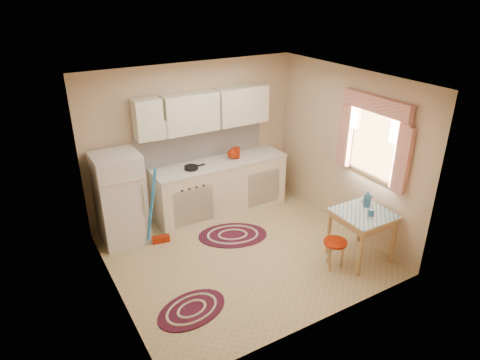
# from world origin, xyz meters

# --- Properties ---
(room_shell) EXTENTS (3.64, 3.60, 2.52)m
(room_shell) POSITION_xyz_m (0.16, 0.24, 1.60)
(room_shell) COLOR tan
(room_shell) RESTS_ON ground
(fridge) EXTENTS (0.65, 0.60, 1.40)m
(fridge) POSITION_xyz_m (-1.36, 1.25, 0.70)
(fridge) COLOR silver
(fridge) RESTS_ON ground
(broom) EXTENTS (0.30, 0.17, 1.20)m
(broom) POSITION_xyz_m (-0.92, 0.90, 0.60)
(broom) COLOR blue
(broom) RESTS_ON ground
(base_cabinets) EXTENTS (2.25, 0.60, 0.88)m
(base_cabinets) POSITION_xyz_m (0.32, 1.30, 0.44)
(base_cabinets) COLOR white
(base_cabinets) RESTS_ON ground
(countertop) EXTENTS (2.27, 0.62, 0.04)m
(countertop) POSITION_xyz_m (0.32, 1.30, 0.90)
(countertop) COLOR silver
(countertop) RESTS_ON base_cabinets
(frying_pan) EXTENTS (0.23, 0.23, 0.05)m
(frying_pan) POSITION_xyz_m (-0.21, 1.25, 0.94)
(frying_pan) COLOR black
(frying_pan) RESTS_ON countertop
(red_kettle) EXTENTS (0.20, 0.18, 0.18)m
(red_kettle) POSITION_xyz_m (0.55, 1.30, 1.01)
(red_kettle) COLOR #941E05
(red_kettle) RESTS_ON countertop
(red_canister) EXTENTS (0.13, 0.13, 0.16)m
(red_canister) POSITION_xyz_m (0.63, 1.30, 1.00)
(red_canister) COLOR #941E05
(red_canister) RESTS_ON countertop
(table) EXTENTS (0.72, 0.72, 0.72)m
(table) POSITION_xyz_m (1.38, -0.89, 0.36)
(table) COLOR tan
(table) RESTS_ON ground
(stool) EXTENTS (0.38, 0.38, 0.42)m
(stool) POSITION_xyz_m (0.91, -0.89, 0.21)
(stool) COLOR #941E05
(stool) RESTS_ON ground
(coffee_pot) EXTENTS (0.14, 0.12, 0.25)m
(coffee_pot) POSITION_xyz_m (1.55, -0.77, 0.85)
(coffee_pot) COLOR #2C6188
(coffee_pot) RESTS_ON table
(mug) EXTENTS (0.10, 0.10, 0.10)m
(mug) POSITION_xyz_m (1.40, -0.99, 0.77)
(mug) COLOR #2C6188
(mug) RESTS_ON table
(rug_center) EXTENTS (1.26, 1.07, 0.02)m
(rug_center) POSITION_xyz_m (0.11, 0.51, 0.01)
(rug_center) COLOR maroon
(rug_center) RESTS_ON ground
(rug_left) EXTENTS (1.00, 0.77, 0.02)m
(rug_left) POSITION_xyz_m (-1.13, -0.69, 0.01)
(rug_left) COLOR maroon
(rug_left) RESTS_ON ground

